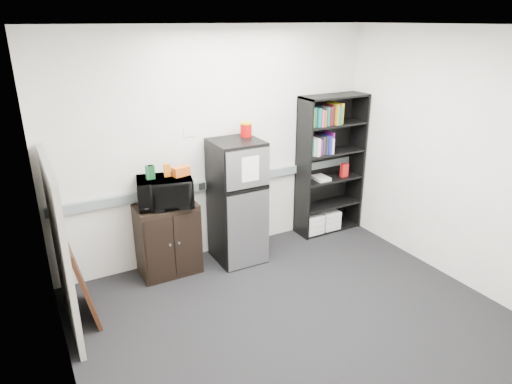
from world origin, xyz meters
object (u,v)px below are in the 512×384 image
cabinet (168,239)px  refrigerator (237,202)px  microwave (165,192)px  bookshelf (329,162)px  cubicle_partition (60,246)px

cabinet → refrigerator: (0.84, -0.08, 0.32)m
cabinet → microwave: bearing=-90.0°
cabinet → refrigerator: refrigerator is taller
microwave → refrigerator: refrigerator is taller
cabinet → microwave: microwave is taller
bookshelf → refrigerator: (-1.43, -0.15, -0.24)m
bookshelf → cabinet: size_ratio=2.22×
refrigerator → cabinet: bearing=174.9°
cubicle_partition → refrigerator: (1.98, 0.34, -0.08)m
bookshelf → cubicle_partition: 3.45m
microwave → bookshelf: bearing=15.6°
microwave → cubicle_partition: bearing=-146.9°
cubicle_partition → microwave: 1.22m
bookshelf → refrigerator: size_ratio=1.26×
cubicle_partition → microwave: (1.14, 0.40, 0.18)m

